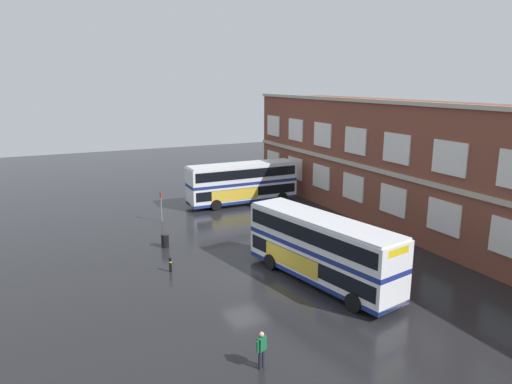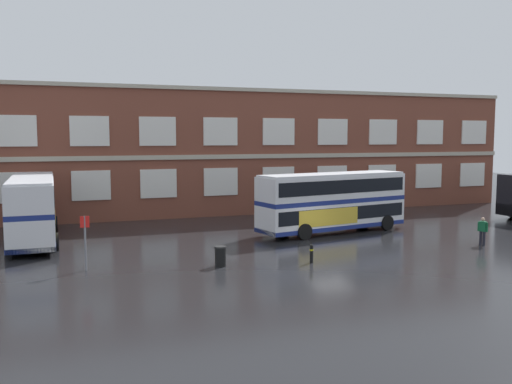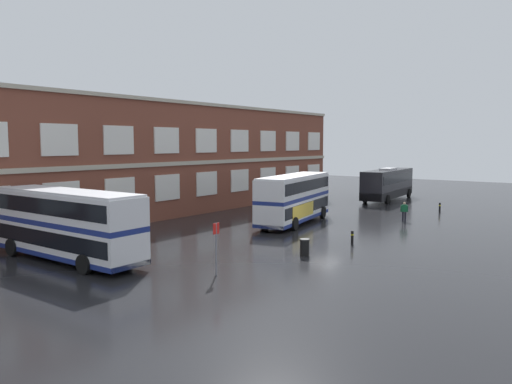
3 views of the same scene
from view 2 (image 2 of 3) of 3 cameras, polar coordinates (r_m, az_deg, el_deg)
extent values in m
plane|color=black|center=(35.85, 6.24, -4.86)|extent=(120.00, 120.00, 0.00)
cube|color=brown|center=(50.02, -2.14, 4.08)|extent=(51.12, 8.00, 10.26)
cube|color=#B2A893|center=(46.16, -0.60, 3.69)|extent=(51.12, 0.16, 0.36)
cube|color=#B2A893|center=(46.32, -0.62, 10.49)|extent=(51.12, 0.28, 0.30)
cube|color=silver|center=(43.80, -23.28, 0.42)|extent=(2.86, 0.12, 2.26)
cube|color=silver|center=(43.79, -16.60, 0.65)|extent=(2.86, 0.12, 2.26)
cube|color=silver|center=(44.37, -9.99, 0.87)|extent=(2.86, 0.12, 2.26)
cube|color=silver|center=(45.52, -3.64, 1.06)|extent=(2.86, 0.12, 2.26)
cube|color=silver|center=(47.20, 2.33, 1.23)|extent=(2.86, 0.12, 2.26)
cube|color=silver|center=(49.35, 7.83, 1.38)|extent=(2.86, 0.12, 2.26)
cube|color=silver|center=(51.92, 12.84, 1.50)|extent=(2.86, 0.12, 2.26)
cube|color=silver|center=(54.85, 17.34, 1.60)|extent=(2.86, 0.12, 2.26)
cube|color=silver|center=(58.08, 21.36, 1.69)|extent=(2.86, 0.12, 2.26)
cube|color=silver|center=(43.65, -23.50, 5.80)|extent=(2.86, 0.12, 2.26)
cube|color=silver|center=(43.63, -16.75, 6.03)|extent=(2.86, 0.12, 2.26)
cube|color=silver|center=(44.22, -10.08, 6.17)|extent=(2.86, 0.12, 2.26)
cube|color=silver|center=(45.37, -3.67, 6.24)|extent=(2.86, 0.12, 2.26)
cube|color=silver|center=(47.06, 2.35, 6.22)|extent=(2.86, 0.12, 2.26)
cube|color=silver|center=(49.22, 7.90, 6.15)|extent=(2.86, 0.12, 2.26)
cube|color=silver|center=(51.80, 12.94, 6.04)|extent=(2.86, 0.12, 2.26)
cube|color=silver|center=(54.73, 17.47, 5.89)|extent=(2.86, 0.12, 2.26)
cube|color=silver|center=(57.97, 21.51, 5.74)|extent=(2.86, 0.12, 2.26)
cube|color=silver|center=(37.26, -21.95, -2.93)|extent=(2.61, 11.01, 1.75)
cube|color=black|center=(37.23, -21.96, -2.61)|extent=(2.65, 10.57, 0.90)
cube|color=navy|center=(37.13, -22.01, -1.37)|extent=(2.61, 11.01, 0.30)
cube|color=silver|center=(37.04, -22.06, 0.05)|extent=(2.61, 11.01, 1.55)
cube|color=black|center=(37.03, -22.06, 0.17)|extent=(2.65, 10.57, 0.90)
cube|color=navy|center=(37.38, -21.90, -4.04)|extent=(2.63, 11.01, 0.28)
cube|color=silver|center=(36.97, -22.11, 1.34)|extent=(2.51, 10.79, 0.12)
cube|color=gold|center=(35.92, -19.95, -3.03)|extent=(0.06, 4.84, 1.10)
cube|color=yellow|center=(42.45, -21.85, 1.31)|extent=(1.66, 0.07, 0.40)
cylinder|color=black|center=(41.15, -19.98, -3.07)|extent=(0.33, 1.04, 1.04)
cylinder|color=black|center=(41.23, -23.53, -3.18)|extent=(0.33, 1.04, 1.04)
cylinder|color=black|center=(34.10, -19.91, -4.83)|extent=(0.33, 1.04, 1.04)
cylinder|color=black|center=(34.19, -24.20, -4.96)|extent=(0.33, 1.04, 1.04)
cube|color=silver|center=(38.39, 7.88, -2.32)|extent=(11.29, 4.62, 1.75)
cube|color=black|center=(38.36, 7.89, -2.01)|extent=(10.86, 4.57, 0.90)
cube|color=navy|center=(38.26, 7.90, -0.80)|extent=(11.29, 4.62, 0.30)
cube|color=silver|center=(38.17, 7.92, 0.58)|extent=(11.29, 4.62, 1.55)
cube|color=black|center=(38.16, 7.93, 0.69)|extent=(10.86, 4.57, 0.90)
cube|color=navy|center=(38.50, 7.87, -3.41)|extent=(11.29, 4.64, 0.28)
cube|color=silver|center=(38.11, 7.94, 1.83)|extent=(11.05, 4.48, 0.12)
cube|color=gold|center=(36.57, 7.54, -2.58)|extent=(4.76, 0.96, 1.10)
cube|color=yellow|center=(41.78, 13.78, 1.49)|extent=(0.38, 1.64, 0.40)
cylinder|color=black|center=(40.09, 13.32, -3.10)|extent=(1.08, 0.51, 1.04)
cylinder|color=black|center=(41.93, 10.88, -2.67)|extent=(1.08, 0.51, 1.04)
cylinder|color=black|center=(35.52, 5.00, -4.09)|extent=(1.08, 0.51, 1.04)
cylinder|color=black|center=(37.58, 2.71, -3.54)|extent=(1.08, 0.51, 1.04)
cylinder|color=black|center=(36.42, 22.11, -4.40)|extent=(0.21, 0.21, 0.85)
cylinder|color=black|center=(36.34, 22.40, -4.44)|extent=(0.21, 0.21, 0.85)
cube|color=#145933|center=(36.27, 22.30, -3.29)|extent=(0.38, 0.46, 0.60)
cylinder|color=#145933|center=(36.37, 21.92, -3.30)|extent=(0.15, 0.15, 0.57)
cylinder|color=#145933|center=(36.17, 22.68, -3.38)|extent=(0.15, 0.15, 0.57)
sphere|color=tan|center=(36.20, 22.33, -2.60)|extent=(0.22, 0.22, 0.22)
cylinder|color=slate|center=(28.47, -17.16, -5.08)|extent=(0.10, 0.10, 2.70)
cube|color=red|center=(28.28, -17.22, -2.96)|extent=(0.44, 0.04, 0.56)
cylinder|color=black|center=(28.33, -3.69, -6.70)|extent=(0.56, 0.56, 0.95)
cylinder|color=black|center=(28.22, -3.69, -5.67)|extent=(0.60, 0.60, 0.08)
cylinder|color=black|center=(29.18, 5.73, -6.35)|extent=(0.18, 0.18, 0.95)
cylinder|color=yellow|center=(29.13, 5.73, -5.94)|extent=(0.19, 0.19, 0.08)
camera|label=1|loc=(44.58, 45.79, 11.01)|focal=32.74mm
camera|label=3|loc=(21.06, -76.96, 1.82)|focal=34.93mm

